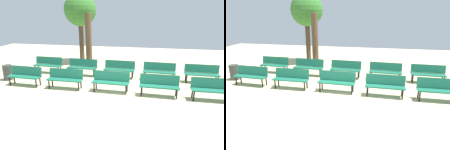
% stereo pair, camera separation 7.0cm
% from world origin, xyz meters
% --- Properties ---
extents(ground_plane, '(25.02, 25.02, 0.00)m').
position_xyz_m(ground_plane, '(0.00, 0.00, 0.00)').
color(ground_plane, '#CCB789').
extents(bench_r0_c0, '(1.62, 0.57, 0.87)m').
position_xyz_m(bench_r0_c0, '(-4.06, 1.66, 0.50)').
color(bench_r0_c0, '#19664C').
rests_on(bench_r0_c0, ground_plane).
extents(bench_r0_c1, '(1.61, 0.50, 0.87)m').
position_xyz_m(bench_r0_c1, '(-2.04, 1.61, 0.50)').
color(bench_r0_c1, '#19664C').
rests_on(bench_r0_c1, ground_plane).
extents(bench_r0_c2, '(1.62, 0.54, 0.87)m').
position_xyz_m(bench_r0_c2, '(0.06, 1.61, 0.50)').
color(bench_r0_c2, '#19664C').
rests_on(bench_r0_c2, ground_plane).
extents(bench_r0_c3, '(1.62, 0.53, 0.87)m').
position_xyz_m(bench_r0_c3, '(2.10, 1.51, 0.50)').
color(bench_r0_c3, '#19664C').
rests_on(bench_r0_c3, ground_plane).
extents(bench_r0_c4, '(1.60, 0.48, 0.87)m').
position_xyz_m(bench_r0_c4, '(4.13, 1.44, 0.50)').
color(bench_r0_c4, '#19664C').
rests_on(bench_r0_c4, ground_plane).
extents(bench_r1_c0, '(1.61, 0.53, 0.87)m').
position_xyz_m(bench_r1_c0, '(-3.94, 3.72, 0.50)').
color(bench_r1_c0, '#19664C').
rests_on(bench_r1_c0, ground_plane).
extents(bench_r1_c1, '(1.62, 0.55, 0.87)m').
position_xyz_m(bench_r1_c1, '(-1.88, 3.61, 0.50)').
color(bench_r1_c1, '#19664C').
rests_on(bench_r1_c1, ground_plane).
extents(bench_r1_c2, '(1.62, 0.56, 0.87)m').
position_xyz_m(bench_r1_c2, '(0.15, 3.59, 0.50)').
color(bench_r1_c2, '#19664C').
rests_on(bench_r1_c2, ground_plane).
extents(bench_r1_c3, '(1.62, 0.57, 0.87)m').
position_xyz_m(bench_r1_c3, '(2.18, 3.55, 0.50)').
color(bench_r1_c3, '#19664C').
rests_on(bench_r1_c3, ground_plane).
extents(bench_r1_c4, '(1.61, 0.52, 0.87)m').
position_xyz_m(bench_r1_c4, '(4.20, 3.52, 0.50)').
color(bench_r1_c4, '#19664C').
rests_on(bench_r1_c4, ground_plane).
extents(tree_0, '(2.06, 2.06, 4.44)m').
position_xyz_m(tree_0, '(-2.85, 6.47, 3.35)').
color(tree_0, '#4C3A28').
rests_on(tree_0, ground_plane).
extents(tree_1, '(0.37, 0.37, 3.24)m').
position_xyz_m(tree_1, '(-1.89, 4.94, 1.62)').
color(tree_1, brown).
rests_on(tree_1, ground_plane).
extents(trash_bin, '(0.44, 0.44, 0.77)m').
position_xyz_m(trash_bin, '(-5.38, 2.18, 0.38)').
color(trash_bin, '#383D38').
rests_on(trash_bin, ground_plane).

